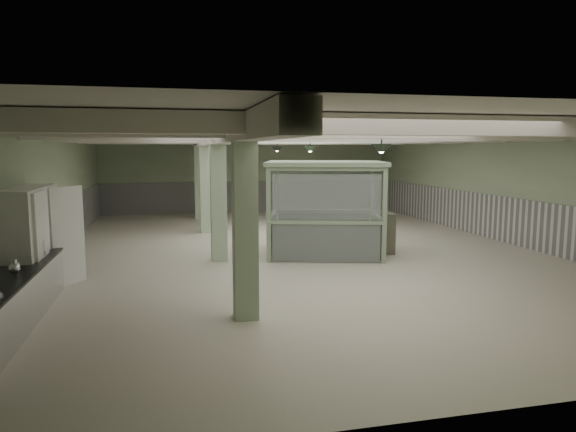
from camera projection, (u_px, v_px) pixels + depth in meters
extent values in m
plane|color=beige|center=(298.00, 250.00, 15.70)|extent=(20.00, 20.00, 0.00)
cube|color=beige|center=(299.00, 131.00, 15.23)|extent=(14.00, 20.00, 0.02)
cube|color=#A1B18E|center=(248.00, 175.00, 25.13)|extent=(14.00, 0.02, 3.60)
cube|color=#A1B18E|center=(515.00, 260.00, 5.81)|extent=(14.00, 0.02, 3.60)
cube|color=#A1B18E|center=(48.00, 196.00, 13.90)|extent=(0.02, 20.00, 3.60)
cube|color=#A1B18E|center=(502.00, 187.00, 17.04)|extent=(0.02, 20.00, 3.60)
cube|color=silver|center=(52.00, 234.00, 14.04)|extent=(0.05, 19.90, 1.50)
cube|color=silver|center=(500.00, 219.00, 17.17)|extent=(0.05, 19.90, 1.50)
cube|color=silver|center=(249.00, 197.00, 25.24)|extent=(13.90, 0.05, 1.50)
cube|color=white|center=(214.00, 138.00, 14.70)|extent=(0.45, 19.90, 0.40)
cube|color=white|center=(416.00, 125.00, 8.01)|extent=(13.90, 0.35, 0.32)
cube|color=white|center=(359.00, 131.00, 10.43)|extent=(13.90, 0.35, 0.32)
cube|color=white|center=(323.00, 134.00, 12.84)|extent=(13.90, 0.35, 0.32)
cube|color=white|center=(299.00, 137.00, 15.26)|extent=(13.90, 0.35, 0.32)
cube|color=white|center=(281.00, 139.00, 17.67)|extent=(13.90, 0.35, 0.32)
cube|color=white|center=(267.00, 140.00, 20.09)|extent=(13.90, 0.35, 0.32)
cube|color=white|center=(257.00, 141.00, 22.50)|extent=(13.90, 0.35, 0.32)
cube|color=#ABC6A0|center=(245.00, 220.00, 9.11)|extent=(0.42, 0.42, 3.60)
cube|color=#ABC6A0|center=(218.00, 196.00, 13.94)|extent=(0.42, 0.42, 3.60)
cube|color=#ABC6A0|center=(205.00, 184.00, 18.77)|extent=(0.42, 0.42, 3.60)
cube|color=#ABC6A0|center=(199.00, 178.00, 22.63)|extent=(0.42, 0.42, 3.60)
cone|color=#283628|center=(381.00, 149.00, 10.59)|extent=(0.44, 0.44, 0.22)
cone|color=#283628|center=(310.00, 149.00, 15.90)|extent=(0.44, 0.44, 0.22)
cone|color=#283628|center=(277.00, 149.00, 20.73)|extent=(0.44, 0.44, 0.22)
cube|color=silver|center=(8.00, 303.00, 8.75)|extent=(0.84, 5.00, 0.88)
cube|color=black|center=(6.00, 277.00, 8.69)|extent=(0.88, 5.04, 0.04)
cube|color=white|center=(30.00, 240.00, 10.67)|extent=(0.64, 2.56, 2.35)
cube|color=white|center=(42.00, 244.00, 10.19)|extent=(0.06, 0.96, 2.25)
cube|color=white|center=(61.00, 234.00, 11.45)|extent=(0.58, 0.84, 2.25)
cube|color=silver|center=(44.00, 244.00, 10.20)|extent=(0.02, 0.05, 0.30)
cube|color=silver|center=(56.00, 235.00, 11.33)|extent=(0.02, 0.05, 0.30)
cube|color=gray|center=(269.00, 215.00, 13.79)|extent=(0.15, 0.15, 2.58)
cube|color=gray|center=(275.00, 205.00, 16.35)|extent=(0.15, 0.15, 2.58)
cube|color=gray|center=(385.00, 216.00, 13.66)|extent=(0.15, 0.15, 2.58)
cube|color=gray|center=(373.00, 205.00, 16.22)|extent=(0.15, 0.15, 2.58)
cube|color=gray|center=(325.00, 163.00, 14.83)|extent=(3.98, 3.62, 0.12)
cube|color=silver|center=(326.00, 243.00, 13.82)|extent=(2.81, 0.83, 1.05)
cube|color=silver|center=(326.00, 197.00, 13.66)|extent=(2.81, 0.83, 1.22)
cube|color=silver|center=(323.00, 228.00, 16.38)|extent=(2.81, 0.83, 1.05)
cube|color=silver|center=(324.00, 190.00, 16.22)|extent=(2.81, 0.83, 1.22)
cube|color=silver|center=(272.00, 234.00, 15.16)|extent=(0.69, 2.31, 1.05)
cube|color=silver|center=(272.00, 193.00, 15.00)|extent=(0.69, 2.31, 1.22)
cube|color=silver|center=(378.00, 235.00, 15.04)|extent=(0.69, 2.31, 1.05)
cube|color=silver|center=(378.00, 193.00, 14.88)|extent=(0.69, 2.31, 1.22)
cube|color=#646453|center=(387.00, 233.00, 15.06)|extent=(0.45, 0.60, 1.20)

